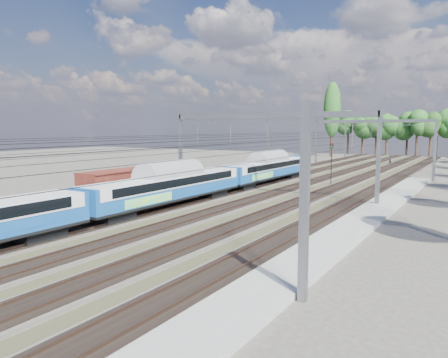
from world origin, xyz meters
The scene contains 11 objects.
ground centered at (0.00, 0.00, 0.00)m, with size 220.00×220.00×0.00m, color #47423A.
track_bed centered at (0.00, 45.00, 0.10)m, with size 21.00×130.00×0.34m.
platform centered at (12.00, 20.00, 0.15)m, with size 3.00×70.00×0.30m, color gray.
catenary centered at (0.33, 52.69, 6.40)m, with size 25.65×130.00×9.00m.
tree_belt centered at (6.05, 95.41, 8.23)m, with size 40.95×101.49×11.82m.
poplar centered at (-14.50, 98.00, 11.89)m, with size 4.40×4.40×19.04m.
emu_train centered at (-4.50, 18.61, 2.54)m, with size 2.95×62.45×4.32m.
freight_boxcar centered at (-9.00, 19.67, 2.06)m, with size 2.71×13.09×3.37m.
worker centered at (3.41, 79.97, 0.98)m, with size 0.72×0.47×1.96m, color black.
signal_near centered at (2.97, 42.99, 3.45)m, with size 0.35×0.32×5.46m.
signal_far centered at (10.71, 91.11, 3.94)m, with size 0.39×0.36×6.23m.
Camera 1 is at (20.29, -12.13, 7.42)m, focal length 35.00 mm.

